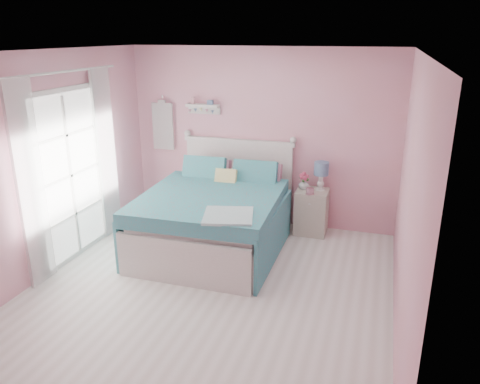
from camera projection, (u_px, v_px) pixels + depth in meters
The scene contains 13 objects.
floor at pixel (208, 292), 5.27m from camera, with size 4.50×4.50×0.00m, color silver.
room_shell at pixel (204, 156), 4.76m from camera, with size 4.50×4.50×4.50m.
bed at pixel (215, 218), 6.27m from camera, with size 1.79×2.23×1.27m.
nightstand at pixel (311, 212), 6.74m from camera, with size 0.45×0.44×0.65m.
table_lamp at pixel (321, 171), 6.57m from camera, with size 0.21×0.21×0.41m.
vase at pixel (304, 184), 6.67m from camera, with size 0.15×0.15×0.15m, color silver.
teacup at pixel (310, 191), 6.48m from camera, with size 0.11×0.11×0.09m, color #CA879D.
roses at pixel (304, 176), 6.63m from camera, with size 0.14×0.11×0.12m.
wall_shelf at pixel (203, 106), 6.94m from camera, with size 0.50×0.15×0.25m.
hanging_dress at pixel (163, 126), 7.23m from camera, with size 0.34×0.03×0.72m, color white.
french_door at pixel (70, 176), 5.84m from camera, with size 0.04×1.32×2.16m.
curtain_near at pixel (31, 186), 5.12m from camera, with size 0.04×0.40×2.32m, color white.
curtain_far at pixel (106, 154), 6.47m from camera, with size 0.04×0.40×2.32m, color white.
Camera 1 is at (1.73, -4.30, 2.77)m, focal length 35.00 mm.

